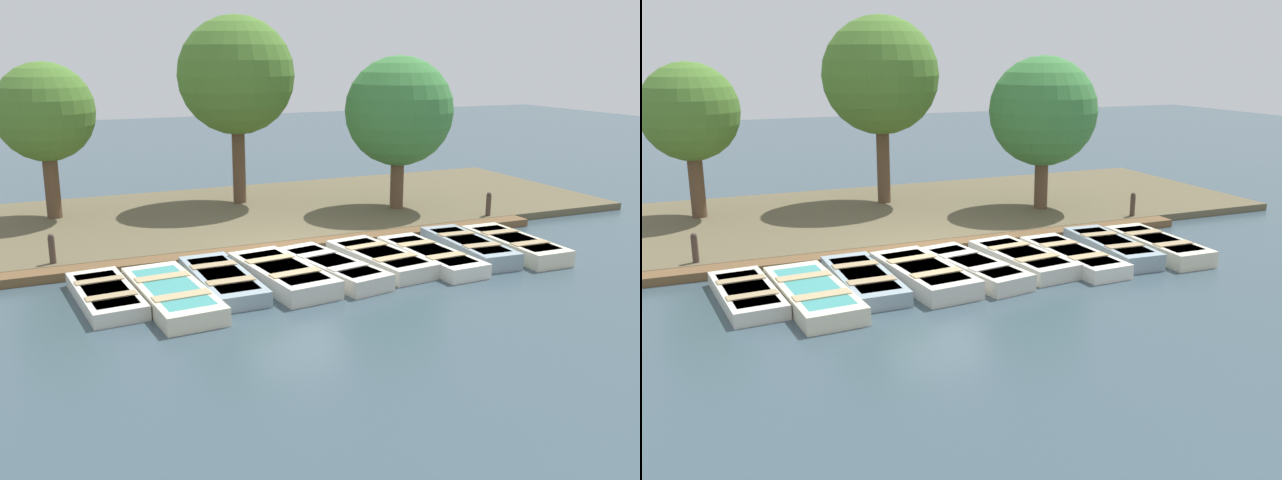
# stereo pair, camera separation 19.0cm
# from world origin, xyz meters

# --- Properties ---
(ground_plane) EXTENTS (80.00, 80.00, 0.00)m
(ground_plane) POSITION_xyz_m (0.00, 0.00, 0.00)
(ground_plane) COLOR #384C56
(shore_bank) EXTENTS (8.00, 24.00, 0.22)m
(shore_bank) POSITION_xyz_m (-5.00, 0.00, 0.11)
(shore_bank) COLOR brown
(shore_bank) RESTS_ON ground_plane
(dock_walkway) EXTENTS (1.51, 15.36, 0.21)m
(dock_walkway) POSITION_xyz_m (-1.14, 0.00, 0.10)
(dock_walkway) COLOR brown
(dock_walkway) RESTS_ON ground_plane
(rowboat_0) EXTENTS (3.05, 1.32, 0.33)m
(rowboat_0) POSITION_xyz_m (1.36, -4.63, 0.16)
(rowboat_0) COLOR beige
(rowboat_0) RESTS_ON ground_plane
(rowboat_1) EXTENTS (3.61, 1.49, 0.39)m
(rowboat_1) POSITION_xyz_m (1.98, -3.39, 0.19)
(rowboat_1) COLOR beige
(rowboat_1) RESTS_ON ground_plane
(rowboat_2) EXTENTS (3.31, 1.18, 0.35)m
(rowboat_2) POSITION_xyz_m (1.41, -2.17, 0.17)
(rowboat_2) COLOR #8C9EA8
(rowboat_2) RESTS_ON ground_plane
(rowboat_3) EXTENTS (3.34, 1.61, 0.43)m
(rowboat_3) POSITION_xyz_m (1.68, -0.86, 0.21)
(rowboat_3) COLOR beige
(rowboat_3) RESTS_ON ground_plane
(rowboat_4) EXTENTS (3.41, 1.62, 0.40)m
(rowboat_4) POSITION_xyz_m (1.63, 0.38, 0.20)
(rowboat_4) COLOR beige
(rowboat_4) RESTS_ON ground_plane
(rowboat_5) EXTENTS (3.21, 1.57, 0.38)m
(rowboat_5) POSITION_xyz_m (1.41, 1.77, 0.19)
(rowboat_5) COLOR beige
(rowboat_5) RESTS_ON ground_plane
(rowboat_6) EXTENTS (3.33, 1.22, 0.37)m
(rowboat_6) POSITION_xyz_m (1.68, 3.01, 0.18)
(rowboat_6) COLOR silver
(rowboat_6) RESTS_ON ground_plane
(rowboat_7) EXTENTS (3.23, 1.22, 0.43)m
(rowboat_7) POSITION_xyz_m (1.45, 4.27, 0.21)
(rowboat_7) COLOR #8C9EA8
(rowboat_7) RESTS_ON ground_plane
(rowboat_8) EXTENTS (3.21, 1.14, 0.42)m
(rowboat_8) POSITION_xyz_m (1.75, 5.48, 0.21)
(rowboat_8) COLOR beige
(rowboat_8) RESTS_ON ground_plane
(mooring_post_near) EXTENTS (0.15, 0.15, 0.93)m
(mooring_post_near) POSITION_xyz_m (-1.26, -5.47, 0.47)
(mooring_post_near) COLOR #47382D
(mooring_post_near) RESTS_ON ground_plane
(mooring_post_far) EXTENTS (0.15, 0.15, 0.93)m
(mooring_post_far) POSITION_xyz_m (-1.26, 6.89, 0.47)
(mooring_post_far) COLOR #47382D
(mooring_post_far) RESTS_ON ground_plane
(park_tree_far_left) EXTENTS (2.84, 2.84, 4.75)m
(park_tree_far_left) POSITION_xyz_m (-6.23, -5.08, 3.29)
(park_tree_far_left) COLOR brown
(park_tree_far_left) RESTS_ON ground_plane
(park_tree_left) EXTENTS (3.69, 3.69, 6.12)m
(park_tree_left) POSITION_xyz_m (-6.12, 0.63, 4.25)
(park_tree_left) COLOR brown
(park_tree_left) RESTS_ON ground_plane
(park_tree_center) EXTENTS (3.33, 3.33, 4.90)m
(park_tree_center) POSITION_xyz_m (-3.33, 4.91, 3.21)
(park_tree_center) COLOR brown
(park_tree_center) RESTS_ON ground_plane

